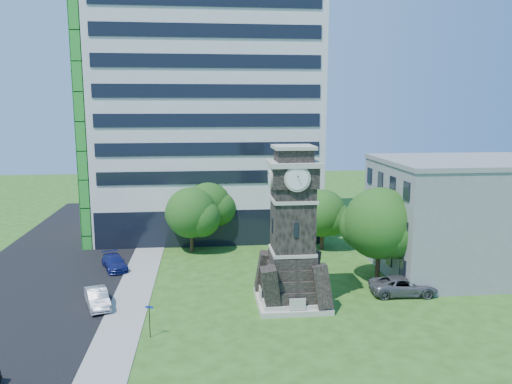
{
  "coord_description": "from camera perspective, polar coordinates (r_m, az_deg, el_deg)",
  "views": [
    {
      "loc": [
        -3.54,
        -34.16,
        15.11
      ],
      "look_at": [
        0.86,
        8.13,
        7.73
      ],
      "focal_mm": 35.0,
      "sensor_mm": 36.0,
      "label": 1
    }
  ],
  "objects": [
    {
      "name": "car_east_lot",
      "position": [
        42.7,
        16.47,
        -10.23
      ],
      "size": [
        5.51,
        2.75,
        1.5
      ],
      "primitive_type": "imported",
      "rotation": [
        0.0,
        0.0,
        1.52
      ],
      "color": "#57575D",
      "rests_on": "ground"
    },
    {
      "name": "tree_nw",
      "position": [
        51.98,
        -7.35,
        -2.53
      ],
      "size": [
        5.79,
        5.26,
        6.84
      ],
      "rotation": [
        0.0,
        0.0,
        -0.15
      ],
      "color": "#332114",
      "rests_on": "ground"
    },
    {
      "name": "tree_ne",
      "position": [
        53.2,
        7.68,
        -2.57
      ],
      "size": [
        5.53,
        5.03,
        6.43
      ],
      "rotation": [
        0.0,
        0.0,
        0.25
      ],
      "color": "#332114",
      "rests_on": "ground"
    },
    {
      "name": "tree_east",
      "position": [
        43.7,
        14.02,
        -3.76
      ],
      "size": [
        6.71,
        6.1,
        8.32
      ],
      "rotation": [
        0.0,
        0.0,
        0.12
      ],
      "color": "#332114",
      "rests_on": "ground"
    },
    {
      "name": "office_low",
      "position": [
        49.28,
        22.73,
        -2.53
      ],
      "size": [
        15.2,
        12.2,
        10.4
      ],
      "color": "gray",
      "rests_on": "ground"
    },
    {
      "name": "car_street_north",
      "position": [
        48.95,
        -15.88,
        -7.73
      ],
      "size": [
        3.29,
        4.81,
        1.29
      ],
      "primitive_type": "imported",
      "rotation": [
        0.0,
        0.0,
        0.37
      ],
      "color": "navy",
      "rests_on": "ground"
    },
    {
      "name": "tree_nc",
      "position": [
        54.81,
        -5.42,
        -1.36
      ],
      "size": [
        5.9,
        5.36,
        7.37
      ],
      "rotation": [
        0.0,
        0.0,
        0.17
      ],
      "color": "#332114",
      "rests_on": "ground"
    },
    {
      "name": "sidewalk",
      "position": [
        42.38,
        -13.9,
        -11.3
      ],
      "size": [
        3.0,
        70.0,
        0.06
      ],
      "primitive_type": "cube",
      "color": "gray",
      "rests_on": "ground"
    },
    {
      "name": "park_bench",
      "position": [
        39.67,
        6.12,
        -11.91
      ],
      "size": [
        1.64,
        0.44,
        0.85
      ],
      "rotation": [
        0.0,
        0.0,
        -0.03
      ],
      "color": "black",
      "rests_on": "ground"
    },
    {
      "name": "clock_tower",
      "position": [
        38.04,
        4.18,
        -5.16
      ],
      "size": [
        5.4,
        5.4,
        12.22
      ],
      "color": "#B9B2A1",
      "rests_on": "ground"
    },
    {
      "name": "car_street_mid",
      "position": [
        40.57,
        -17.67,
        -11.47
      ],
      "size": [
        2.79,
        4.44,
        1.38
      ],
      "primitive_type": "imported",
      "rotation": [
        0.0,
        0.0,
        0.34
      ],
      "color": "#A1A3A8",
      "rests_on": "ground"
    },
    {
      "name": "street",
      "position": [
        44.39,
        -25.03,
        -11.01
      ],
      "size": [
        14.0,
        80.0,
        0.02
      ],
      "primitive_type": "cube",
      "color": "black",
      "rests_on": "ground"
    },
    {
      "name": "street_sign",
      "position": [
        34.45,
        -12.08,
        -13.83
      ],
      "size": [
        0.54,
        0.05,
        2.25
      ],
      "rotation": [
        0.0,
        0.0,
        -0.35
      ],
      "color": "black",
      "rests_on": "ground"
    },
    {
      "name": "ground",
      "position": [
        37.52,
        -0.02,
        -13.91
      ],
      "size": [
        160.0,
        160.0,
        0.0
      ],
      "primitive_type": "plane",
      "color": "#285117",
      "rests_on": "ground"
    },
    {
      "name": "office_tall",
      "position": [
        60.01,
        -5.69,
        8.95
      ],
      "size": [
        26.2,
        15.11,
        28.6
      ],
      "color": "silver",
      "rests_on": "ground"
    }
  ]
}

